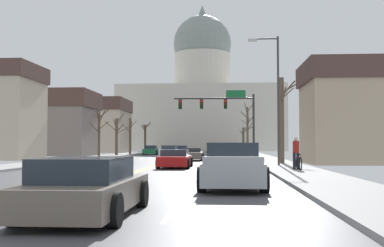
# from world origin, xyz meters

# --- Properties ---
(ground) EXTENTS (20.00, 180.00, 0.20)m
(ground) POSITION_xyz_m (0.00, -0.00, 0.02)
(ground) COLOR #47474C
(signal_gantry) EXTENTS (7.91, 0.41, 6.60)m
(signal_gantry) POSITION_xyz_m (4.75, 16.88, 4.90)
(signal_gantry) COLOR #28282D
(signal_gantry) RESTS_ON ground
(street_lamp_right) EXTENTS (1.98, 0.24, 8.34)m
(street_lamp_right) POSITION_xyz_m (7.97, 1.57, 5.01)
(street_lamp_right) COLOR #333338
(street_lamp_right) RESTS_ON ground
(capitol_building) EXTENTS (34.97, 20.99, 32.68)m
(capitol_building) POSITION_xyz_m (0.00, 75.00, 10.55)
(capitol_building) COLOR beige
(capitol_building) RESTS_ON ground
(sedan_near_00) EXTENTS (2.05, 4.39, 1.13)m
(sedan_near_00) POSITION_xyz_m (1.85, 13.20, 0.54)
(sedan_near_00) COLOR #6B6056
(sedan_near_00) RESTS_ON ground
(sedan_near_01) EXTENTS (2.03, 4.64, 1.18)m
(sedan_near_01) POSITION_xyz_m (5.38, 6.96, 0.56)
(sedan_near_01) COLOR black
(sedan_near_01) RESTS_ON ground
(sedan_near_02) EXTENTS (2.03, 4.57, 1.14)m
(sedan_near_02) POSITION_xyz_m (1.62, 0.49, 0.54)
(sedan_near_02) COLOR #B71414
(sedan_near_02) RESTS_ON ground
(sedan_near_03) EXTENTS (2.09, 4.55, 1.23)m
(sedan_near_03) POSITION_xyz_m (5.38, -6.13, 0.58)
(sedan_near_03) COLOR #9EA3A8
(sedan_near_03) RESTS_ON ground
(pickup_truck_near_04) EXTENTS (2.28, 5.60, 1.55)m
(pickup_truck_near_04) POSITION_xyz_m (4.97, -12.39, 0.70)
(pickup_truck_near_04) COLOR #ADB2B7
(pickup_truck_near_04) RESTS_ON ground
(sedan_near_05) EXTENTS (2.09, 4.49, 1.23)m
(sedan_near_05) POSITION_xyz_m (1.77, -19.13, 0.58)
(sedan_near_05) COLOR #6B6056
(sedan_near_05) RESTS_ON ground
(sedan_oncoming_00) EXTENTS (2.07, 4.27, 1.31)m
(sedan_oncoming_00) POSITION_xyz_m (-1.59, 24.72, 0.61)
(sedan_oncoming_00) COLOR silver
(sedan_oncoming_00) RESTS_ON ground
(sedan_oncoming_01) EXTENTS (2.06, 4.60, 1.26)m
(sedan_oncoming_01) POSITION_xyz_m (-5.33, 35.22, 0.59)
(sedan_oncoming_01) COLOR #1E7247
(sedan_oncoming_01) RESTS_ON ground
(sedan_oncoming_02) EXTENTS (2.21, 4.33, 1.20)m
(sedan_oncoming_02) POSITION_xyz_m (-1.97, 45.86, 0.58)
(sedan_oncoming_02) COLOR navy
(sedan_oncoming_02) RESTS_ON ground
(flank_building_01) EXTENTS (13.87, 8.51, 8.14)m
(flank_building_01) POSITION_xyz_m (-18.60, 29.11, 4.13)
(flank_building_01) COLOR slate
(flank_building_01) RESTS_ON ground
(flank_building_02) EXTENTS (8.68, 10.33, 9.07)m
(flank_building_02) POSITION_xyz_m (-16.00, 49.43, 4.60)
(flank_building_02) COLOR #B2A38E
(flank_building_02) RESTS_ON ground
(bare_tree_00) EXTENTS (1.14, 1.23, 6.10)m
(bare_tree_00) POSITION_xyz_m (8.84, 4.80, 3.35)
(bare_tree_00) COLOR brown
(bare_tree_00) RESTS_ON ground
(bare_tree_01) EXTENTS (2.03, 2.47, 5.11)m
(bare_tree_01) POSITION_xyz_m (-8.77, 20.91, 2.95)
(bare_tree_01) COLOR #4C3D2D
(bare_tree_01) RESTS_ON ground
(bare_tree_02) EXTENTS (1.50, 3.09, 4.16)m
(bare_tree_02) POSITION_xyz_m (8.03, 50.37, 2.34)
(bare_tree_02) COLOR brown
(bare_tree_02) RESTS_ON ground
(bare_tree_03) EXTENTS (3.10, 2.09, 5.01)m
(bare_tree_03) POSITION_xyz_m (-8.20, 26.86, 2.55)
(bare_tree_03) COLOR brown
(bare_tree_03) RESTS_ON ground
(bare_tree_04) EXTENTS (1.89, 1.57, 6.94)m
(bare_tree_04) POSITION_xyz_m (7.96, 35.22, 3.61)
(bare_tree_04) COLOR brown
(bare_tree_04) RESTS_ON ground
(bare_tree_05) EXTENTS (1.90, 2.10, 4.83)m
(bare_tree_05) POSITION_xyz_m (-7.95, 33.73, 2.69)
(bare_tree_05) COLOR brown
(bare_tree_05) RESTS_ON ground
(bare_tree_06) EXTENTS (2.10, 1.77, 5.11)m
(bare_tree_06) POSITION_xyz_m (8.47, 44.84, 2.76)
(bare_tree_06) COLOR brown
(bare_tree_06) RESTS_ON ground
(bare_tree_07) EXTENTS (1.75, 2.17, 5.23)m
(bare_tree_07) POSITION_xyz_m (-8.72, 50.60, 2.63)
(bare_tree_07) COLOR #4C3D2D
(bare_tree_07) RESTS_ON ground
(pedestrian_00) EXTENTS (0.35, 0.34, 1.74)m
(pedestrian_00) POSITION_xyz_m (8.51, -3.55, 1.11)
(pedestrian_00) COLOR black
(pedestrian_00) RESTS_ON ground
(bicycle_parked) EXTENTS (0.12, 1.77, 0.85)m
(bicycle_parked) POSITION_xyz_m (8.64, -3.65, 0.49)
(bicycle_parked) COLOR black
(bicycle_parked) RESTS_ON ground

